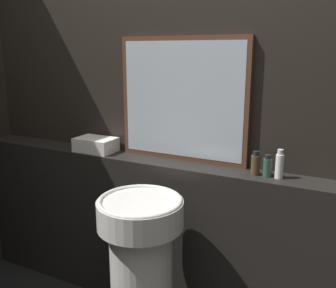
# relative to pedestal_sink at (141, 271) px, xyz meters

# --- Properties ---
(wall_back) EXTENTS (8.00, 0.06, 2.50)m
(wall_back) POSITION_rel_pedestal_sink_xyz_m (0.06, 0.50, 0.78)
(wall_back) COLOR black
(wall_back) RESTS_ON ground_plane
(vanity_counter) EXTENTS (2.87, 0.19, 0.91)m
(vanity_counter) POSITION_rel_pedestal_sink_xyz_m (0.06, 0.38, -0.02)
(vanity_counter) COLOR black
(vanity_counter) RESTS_ON ground_plane
(pedestal_sink) EXTENTS (0.40, 0.40, 0.84)m
(pedestal_sink) POSITION_rel_pedestal_sink_xyz_m (0.00, 0.00, 0.00)
(pedestal_sink) COLOR silver
(pedestal_sink) RESTS_ON ground_plane
(mirror) EXTENTS (0.74, 0.03, 0.67)m
(mirror) POSITION_rel_pedestal_sink_xyz_m (0.00, 0.45, 0.77)
(mirror) COLOR #563323
(mirror) RESTS_ON vanity_counter
(towel_stack) EXTENTS (0.24, 0.16, 0.08)m
(towel_stack) POSITION_rel_pedestal_sink_xyz_m (-0.54, 0.38, 0.48)
(towel_stack) COLOR silver
(towel_stack) RESTS_ON vanity_counter
(shampoo_bottle) EXTENTS (0.04, 0.04, 0.12)m
(shampoo_bottle) POSITION_rel_pedestal_sink_xyz_m (0.43, 0.38, 0.50)
(shampoo_bottle) COLOR #4C3823
(shampoo_bottle) RESTS_ON vanity_counter
(conditioner_bottle) EXTENTS (0.04, 0.04, 0.11)m
(conditioner_bottle) POSITION_rel_pedestal_sink_xyz_m (0.49, 0.38, 0.49)
(conditioner_bottle) COLOR #2D4C3D
(conditioner_bottle) RESTS_ON vanity_counter
(lotion_bottle) EXTENTS (0.04, 0.04, 0.14)m
(lotion_bottle) POSITION_rel_pedestal_sink_xyz_m (0.55, 0.38, 0.51)
(lotion_bottle) COLOR white
(lotion_bottle) RESTS_ON vanity_counter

